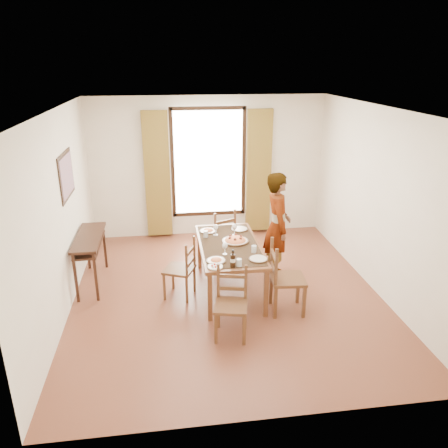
{
  "coord_description": "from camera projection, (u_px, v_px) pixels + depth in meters",
  "views": [
    {
      "loc": [
        -0.84,
        -5.74,
        3.3
      ],
      "look_at": [
        0.0,
        0.3,
        1.0
      ],
      "focal_mm": 35.0,
      "sensor_mm": 36.0,
      "label": 1
    }
  ],
  "objects": [
    {
      "name": "wine_glass_b",
      "position": [
        234.0,
        229.0,
        6.73
      ],
      "size": [
        0.08,
        0.08,
        0.18
      ],
      "primitive_type": null,
      "color": "white",
      "rests_on": "dining_table"
    },
    {
      "name": "man",
      "position": [
        277.0,
        226.0,
        6.82
      ],
      "size": [
        0.7,
        0.52,
        1.72
      ],
      "primitive_type": "imported",
      "rotation": [
        0.0,
        0.0,
        1.49
      ],
      "color": "#919599",
      "rests_on": "ground"
    },
    {
      "name": "wine_bottle",
      "position": [
        233.0,
        258.0,
        5.67
      ],
      "size": [
        0.07,
        0.07,
        0.25
      ],
      "primitive_type": null,
      "color": "black",
      "rests_on": "dining_table"
    },
    {
      "name": "caprese_plate",
      "position": [
        215.0,
        266.0,
        5.7
      ],
      "size": [
        0.2,
        0.2,
        0.04
      ],
      "primitive_type": null,
      "color": "silver",
      "rests_on": "dining_table"
    },
    {
      "name": "tumbler_b",
      "position": [
        206.0,
        234.0,
        6.67
      ],
      "size": [
        0.07,
        0.07,
        0.1
      ],
      "primitive_type": "cylinder",
      "color": "silver",
      "rests_on": "dining_table"
    },
    {
      "name": "room_shell",
      "position": [
        225.0,
        193.0,
        6.16
      ],
      "size": [
        4.6,
        5.1,
        2.74
      ],
      "color": "white",
      "rests_on": "ground"
    },
    {
      "name": "chair_north",
      "position": [
        220.0,
        238.0,
        7.4
      ],
      "size": [
        0.57,
        0.57,
        0.99
      ],
      "rotation": [
        0.0,
        0.0,
        3.54
      ],
      "color": "brown",
      "rests_on": "ground"
    },
    {
      "name": "plate_se",
      "position": [
        258.0,
        258.0,
        5.92
      ],
      "size": [
        0.27,
        0.27,
        0.05
      ],
      "primitive_type": null,
      "color": "silver",
      "rests_on": "dining_table"
    },
    {
      "name": "chair_west",
      "position": [
        181.0,
        270.0,
        6.36
      ],
      "size": [
        0.53,
        0.53,
        0.91
      ],
      "rotation": [
        0.0,
        0.0,
        -1.97
      ],
      "color": "brown",
      "rests_on": "ground"
    },
    {
      "name": "chair_south",
      "position": [
        231.0,
        305.0,
        5.45
      ],
      "size": [
        0.48,
        0.48,
        0.92
      ],
      "rotation": [
        0.0,
        0.0,
        -0.22
      ],
      "color": "brown",
      "rests_on": "ground"
    },
    {
      "name": "dining_table",
      "position": [
        229.0,
        248.0,
        6.45
      ],
      "size": [
        0.88,
        1.72,
        0.76
      ],
      "color": "brown",
      "rests_on": "ground"
    },
    {
      "name": "wine_glass_a",
      "position": [
        225.0,
        248.0,
        6.05
      ],
      "size": [
        0.08,
        0.08,
        0.18
      ],
      "primitive_type": null,
      "color": "white",
      "rests_on": "dining_table"
    },
    {
      "name": "pasta_platter",
      "position": [
        235.0,
        239.0,
        6.49
      ],
      "size": [
        0.4,
        0.4,
        0.1
      ],
      "primitive_type": null,
      "color": "red",
      "rests_on": "dining_table"
    },
    {
      "name": "chair_east",
      "position": [
        285.0,
        280.0,
        5.97
      ],
      "size": [
        0.49,
        0.49,
        1.03
      ],
      "rotation": [
        0.0,
        0.0,
        1.49
      ],
      "color": "brown",
      "rests_on": "ground"
    },
    {
      "name": "tumbler_a",
      "position": [
        254.0,
        249.0,
        6.14
      ],
      "size": [
        0.07,
        0.07,
        0.1
      ],
      "primitive_type": "cylinder",
      "color": "silver",
      "rests_on": "dining_table"
    },
    {
      "name": "console_table",
      "position": [
        89.0,
        243.0,
        6.64
      ],
      "size": [
        0.38,
        1.2,
        0.8
      ],
      "color": "#341911",
      "rests_on": "ground"
    },
    {
      "name": "ground",
      "position": [
        227.0,
        293.0,
        6.59
      ],
      "size": [
        5.0,
        5.0,
        0.0
      ],
      "primitive_type": "plane",
      "color": "#56281A",
      "rests_on": "ground"
    },
    {
      "name": "tumbler_c",
      "position": [
        239.0,
        263.0,
        5.73
      ],
      "size": [
        0.07,
        0.07,
        0.1
      ],
      "primitive_type": "cylinder",
      "color": "silver",
      "rests_on": "dining_table"
    },
    {
      "name": "wine_glass_c",
      "position": [
        216.0,
        230.0,
        6.72
      ],
      "size": [
        0.08,
        0.08,
        0.18
      ],
      "primitive_type": null,
      "color": "white",
      "rests_on": "dining_table"
    },
    {
      "name": "plate_sw",
      "position": [
        216.0,
        260.0,
        5.87
      ],
      "size": [
        0.27,
        0.27,
        0.05
      ],
      "primitive_type": null,
      "color": "silver",
      "rests_on": "dining_table"
    },
    {
      "name": "plate_ne",
      "position": [
        240.0,
        228.0,
        6.96
      ],
      "size": [
        0.27,
        0.27,
        0.05
      ],
      "primitive_type": null,
      "color": "silver",
      "rests_on": "dining_table"
    },
    {
      "name": "plate_nw",
      "position": [
        208.0,
        230.0,
        6.88
      ],
      "size": [
        0.27,
        0.27,
        0.05
      ],
      "primitive_type": null,
      "color": "silver",
      "rests_on": "dining_table"
    }
  ]
}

